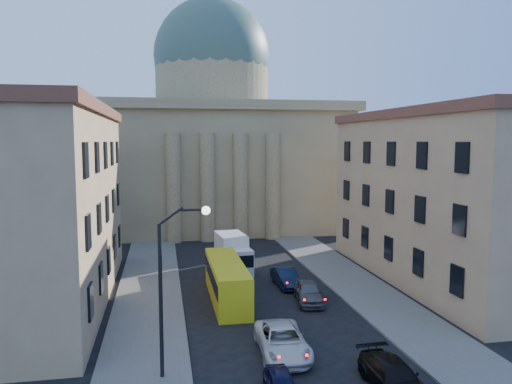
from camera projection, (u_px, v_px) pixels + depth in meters
sidewalk_left at (148, 313)px, 34.91m from camera, size 5.00×60.00×0.15m
sidewalk_right at (375, 298)px, 38.05m from camera, size 5.00×60.00×0.15m
church at (213, 142)px, 71.90m from camera, size 68.02×28.76×36.60m
building_left at (28, 204)px, 36.50m from camera, size 11.60×26.60×14.70m
building_right at (450, 195)px, 42.78m from camera, size 11.60×26.60×14.70m
street_lamp at (171, 277)px, 24.89m from camera, size 2.62×0.44×8.83m
car_left_mid at (282, 341)px, 28.19m from camera, size 2.87×5.81×1.58m
car_right_mid at (394, 376)px, 24.06m from camera, size 2.25×5.11×1.46m
car_right_far at (309, 292)px, 37.27m from camera, size 2.48×4.83×1.57m
car_right_distant at (286, 277)px, 41.49m from camera, size 1.78×4.61×1.50m
city_bus at (227, 279)px, 37.87m from camera, size 2.47×10.43×2.94m
box_truck at (233, 254)px, 46.51m from camera, size 2.96×6.22×3.30m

